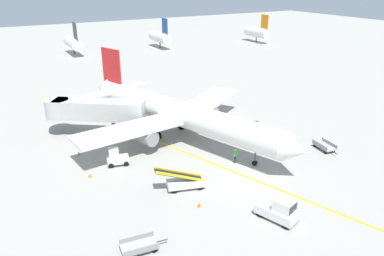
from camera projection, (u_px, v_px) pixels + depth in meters
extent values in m
plane|color=#9E9B93|center=(242.00, 186.00, 37.96)|extent=(300.00, 300.00, 0.00)
cube|color=yellow|center=(217.00, 165.00, 42.09)|extent=(25.84, 75.91, 0.01)
cylinder|color=white|center=(180.00, 114.00, 47.86)|extent=(12.71, 29.48, 3.30)
cone|color=white|center=(296.00, 150.00, 37.93)|extent=(3.83, 3.31, 3.23)
cone|color=white|center=(104.00, 87.00, 57.77)|extent=(3.87, 3.65, 3.14)
cube|color=white|center=(208.00, 101.00, 54.11)|extent=(13.43, 10.41, 0.36)
cylinder|color=gray|center=(206.00, 111.00, 52.75)|extent=(2.82, 3.64, 1.90)
cube|color=white|center=(128.00, 130.00, 43.75)|extent=(13.42, 5.87, 0.36)
cylinder|color=gray|center=(144.00, 136.00, 44.66)|extent=(2.82, 3.64, 1.90)
cube|color=red|center=(111.00, 66.00, 54.90)|extent=(1.54, 3.88, 5.20)
cube|color=white|center=(130.00, 86.00, 58.12)|extent=(5.63, 4.30, 0.24)
cube|color=white|center=(98.00, 95.00, 53.97)|extent=(5.52, 3.12, 0.24)
cylinder|color=#4C4C51|center=(255.00, 153.00, 41.53)|extent=(0.20, 0.20, 3.12)
cylinder|color=black|center=(255.00, 163.00, 42.02)|extent=(0.51, 0.64, 0.56)
cylinder|color=#4C4C51|center=(181.00, 119.00, 51.33)|extent=(0.20, 0.20, 3.12)
cylinder|color=black|center=(181.00, 126.00, 51.74)|extent=(0.64, 1.02, 0.96)
cylinder|color=#4C4C51|center=(158.00, 128.00, 48.29)|extent=(0.20, 0.20, 3.12)
cylinder|color=black|center=(158.00, 136.00, 48.70)|extent=(0.64, 1.02, 0.96)
cube|color=black|center=(279.00, 141.00, 39.02)|extent=(2.98, 1.84, 0.60)
cube|color=beige|center=(99.00, 110.00, 48.76)|extent=(11.30, 9.05, 2.50)
cylinder|color=beige|center=(57.00, 108.00, 49.26)|extent=(3.20, 3.20, 2.50)
cylinder|color=#59595B|center=(114.00, 127.00, 49.52)|extent=(0.56, 0.56, 2.35)
cube|color=#333338|center=(114.00, 134.00, 49.88)|extent=(1.80, 1.40, 0.50)
cube|color=silver|center=(277.00, 212.00, 32.66)|extent=(2.94, 4.02, 0.80)
cube|color=silver|center=(285.00, 205.00, 31.91)|extent=(1.95, 2.02, 1.10)
cube|color=black|center=(293.00, 209.00, 31.43)|extent=(1.38, 0.53, 0.77)
cylinder|color=black|center=(294.00, 217.00, 32.59)|extent=(0.40, 0.64, 0.60)
cylinder|color=black|center=(285.00, 226.00, 31.48)|extent=(0.40, 0.64, 0.60)
cylinder|color=black|center=(269.00, 206.00, 34.14)|extent=(0.40, 0.64, 0.60)
cylinder|color=black|center=(260.00, 214.00, 33.03)|extent=(0.40, 0.64, 0.60)
cube|color=silver|center=(118.00, 160.00, 41.98)|extent=(2.64, 1.84, 0.70)
cube|color=silver|center=(114.00, 153.00, 41.53)|extent=(1.30, 1.27, 1.10)
cube|color=black|center=(109.00, 153.00, 41.40)|extent=(0.31, 0.97, 0.77)
cylinder|color=black|center=(111.00, 166.00, 41.41)|extent=(0.64, 0.36, 0.60)
cylinder|color=black|center=(110.00, 161.00, 42.39)|extent=(0.64, 0.36, 0.60)
cylinder|color=black|center=(126.00, 164.00, 41.83)|extent=(0.64, 0.36, 0.60)
cylinder|color=black|center=(125.00, 159.00, 42.82)|extent=(0.64, 0.36, 0.60)
cube|color=silver|center=(186.00, 183.00, 37.35)|extent=(4.07, 2.52, 0.60)
cylinder|color=black|center=(174.00, 190.00, 36.61)|extent=(0.64, 0.38, 0.60)
cylinder|color=black|center=(172.00, 184.00, 37.75)|extent=(0.64, 0.38, 0.60)
cylinder|color=black|center=(200.00, 187.00, 37.17)|extent=(0.64, 0.38, 0.60)
cylinder|color=black|center=(197.00, 181.00, 38.32)|extent=(0.64, 0.38, 0.60)
cube|color=black|center=(180.00, 175.00, 36.86)|extent=(5.05, 2.28, 1.76)
cube|color=yellow|center=(181.00, 177.00, 36.41)|extent=(4.84, 1.50, 1.84)
cube|color=yellow|center=(179.00, 172.00, 37.22)|extent=(4.84, 1.50, 1.84)
cube|color=silver|center=(242.00, 128.00, 50.94)|extent=(1.81, 3.91, 0.60)
cylinder|color=black|center=(252.00, 132.00, 50.19)|extent=(0.27, 0.62, 0.60)
cylinder|color=black|center=(244.00, 134.00, 49.69)|extent=(0.27, 0.62, 0.60)
cylinder|color=black|center=(241.00, 126.00, 52.42)|extent=(0.27, 0.62, 0.60)
cylinder|color=black|center=(233.00, 127.00, 51.92)|extent=(0.27, 0.62, 0.60)
cube|color=black|center=(245.00, 123.00, 50.08)|extent=(1.31, 5.05, 1.76)
cube|color=yellow|center=(248.00, 121.00, 50.21)|extent=(0.49, 5.01, 1.84)
cube|color=yellow|center=(242.00, 122.00, 49.85)|extent=(0.49, 5.01, 1.84)
cube|color=#A5A5A8|center=(139.00, 247.00, 28.83)|extent=(2.97, 1.84, 0.16)
cube|color=#4C4C51|center=(162.00, 241.00, 29.49)|extent=(0.90, 0.19, 0.08)
cylinder|color=#4C4C51|center=(167.00, 239.00, 29.65)|extent=(0.12, 0.12, 0.05)
cube|color=gray|center=(137.00, 238.00, 29.37)|extent=(2.79, 0.41, 0.50)
cube|color=gray|center=(142.00, 250.00, 28.09)|extent=(2.79, 0.41, 0.50)
cylinder|color=black|center=(150.00, 241.00, 29.81)|extent=(0.37, 0.16, 0.36)
cylinder|color=black|center=(155.00, 251.00, 28.79)|extent=(0.37, 0.16, 0.36)
cylinder|color=black|center=(124.00, 248.00, 29.07)|extent=(0.37, 0.16, 0.36)
cube|color=#A5A5A8|center=(324.00, 146.00, 45.77)|extent=(1.90, 2.99, 0.16)
cube|color=#4C4C51|center=(335.00, 153.00, 44.18)|extent=(0.21, 0.90, 0.08)
cylinder|color=#4C4C51|center=(337.00, 154.00, 43.79)|extent=(0.12, 0.12, 0.05)
cube|color=gray|center=(329.00, 143.00, 45.92)|extent=(0.48, 2.78, 0.50)
cube|color=gray|center=(320.00, 145.00, 45.42)|extent=(0.48, 2.78, 0.50)
cylinder|color=black|center=(334.00, 151.00, 45.16)|extent=(0.17, 0.37, 0.36)
cylinder|color=black|center=(326.00, 152.00, 44.76)|extent=(0.17, 0.37, 0.36)
cylinder|color=black|center=(322.00, 144.00, 46.97)|extent=(0.17, 0.37, 0.36)
cylinder|color=black|center=(315.00, 145.00, 46.57)|extent=(0.17, 0.37, 0.36)
cylinder|color=#26262D|center=(235.00, 159.00, 42.51)|extent=(0.24, 0.24, 0.85)
cube|color=green|center=(235.00, 154.00, 42.24)|extent=(0.36, 0.22, 0.56)
sphere|color=#9E7051|center=(235.00, 151.00, 42.10)|extent=(0.20, 0.20, 0.20)
sphere|color=yellow|center=(235.00, 150.00, 42.07)|extent=(0.24, 0.24, 0.24)
cone|color=orange|center=(199.00, 205.00, 34.51)|extent=(0.36, 0.36, 0.44)
cone|color=orange|center=(90.00, 175.00, 39.54)|extent=(0.36, 0.36, 0.44)
cone|color=orange|center=(79.00, 153.00, 44.49)|extent=(0.36, 0.36, 0.44)
cylinder|color=silver|center=(73.00, 43.00, 99.64)|extent=(3.00, 10.00, 3.00)
cylinder|color=#3F3F3F|center=(74.00, 52.00, 100.52)|extent=(0.30, 0.30, 1.60)
cube|color=#333338|center=(75.00, 31.00, 95.50)|extent=(0.24, 3.20, 4.40)
cylinder|color=silver|center=(160.00, 37.00, 109.16)|extent=(3.00, 10.00, 3.00)
cylinder|color=#3F3F3F|center=(160.00, 45.00, 110.04)|extent=(0.30, 0.30, 1.60)
cube|color=navy|center=(165.00, 26.00, 105.02)|extent=(0.24, 3.20, 4.40)
cylinder|color=silver|center=(257.00, 32.00, 118.70)|extent=(3.00, 10.00, 3.00)
cylinder|color=#3F3F3F|center=(256.00, 39.00, 119.58)|extent=(0.30, 0.30, 1.60)
cube|color=orange|center=(265.00, 22.00, 114.56)|extent=(0.24, 3.20, 4.40)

